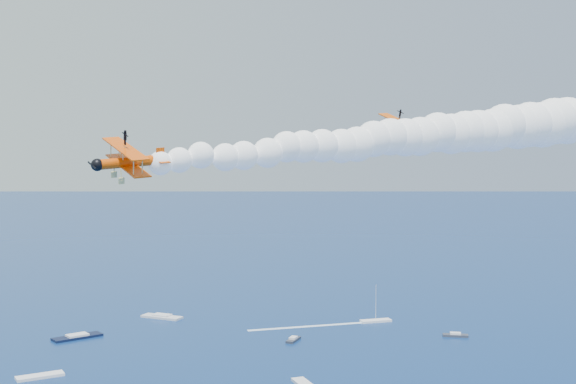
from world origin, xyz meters
TOP-DOWN VIEW (x-y plane):
  - biplane_lead at (22.96, 20.93)m, footprint 7.49×9.24m
  - biplane_trail at (-20.74, 11.26)m, footprint 8.44×9.98m
  - smoke_trail_lead at (58.44, 19.79)m, footprint 72.27×11.42m
  - smoke_trail_trail at (14.76, 11.56)m, footprint 72.10×8.20m
  - spectator_boats at (3.97, 124.36)m, footprint 212.04×167.75m

SIDE VIEW (x-z plane):
  - spectator_boats at x=3.97m, z-range 0.00..0.70m
  - biplane_trail at x=-20.74m, z-range 51.22..59.18m
  - smoke_trail_trail at x=14.76m, z-range 51.68..64.22m
  - biplane_lead at x=22.96m, z-range 55.56..63.02m
  - smoke_trail_lead at x=58.44m, z-range 55.77..68.31m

